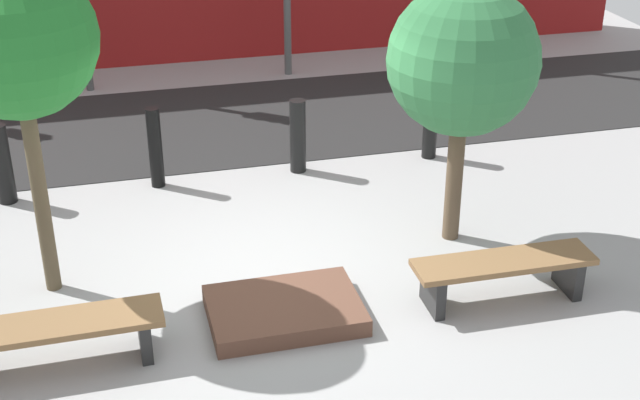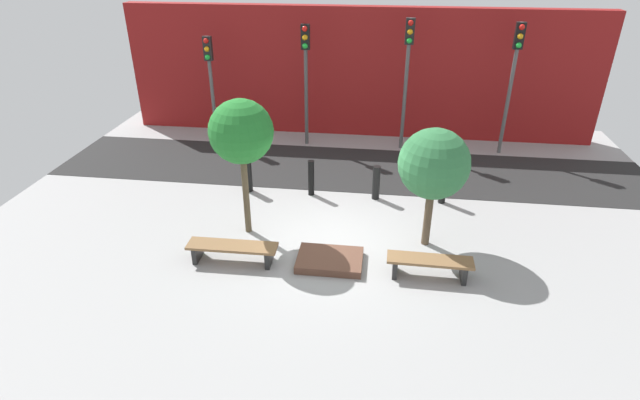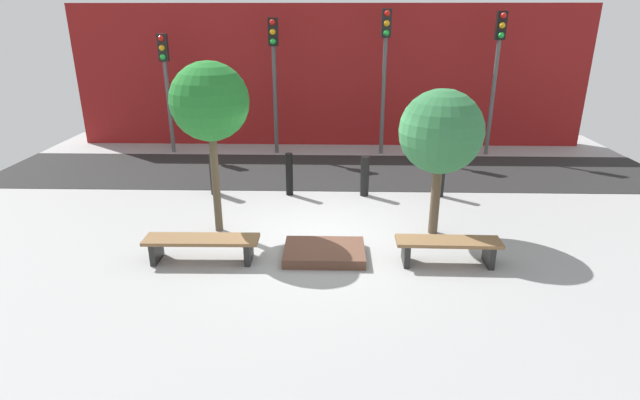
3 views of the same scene
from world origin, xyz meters
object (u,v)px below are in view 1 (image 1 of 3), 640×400
at_px(bench_left, 48,334).
at_px(tree_behind_right_bench, 463,61).
at_px(bollard_left, 155,148).
at_px(planter_bed, 285,310).
at_px(bollard_right, 431,121).
at_px(bollard_far_left, 2,164).
at_px(tree_behind_left_bench, 16,41).
at_px(bench_right, 503,270).
at_px(bollard_center, 298,136).

relative_size(bench_left, tree_behind_right_bench, 0.70).
distance_m(tree_behind_right_bench, bollard_left, 3.98).
xyz_separation_m(planter_bed, bollard_right, (2.67, 3.24, 0.42)).
distance_m(bollard_far_left, bollard_right, 5.33).
bearing_deg(tree_behind_left_bench, bollard_far_left, 104.45).
xyz_separation_m(bench_left, bollard_left, (1.23, 3.44, 0.19)).
relative_size(bench_left, bollard_far_left, 2.03).
bearing_deg(tree_behind_left_bench, bench_left, -90.00).
bearing_deg(bollard_left, planter_bed, -74.64).
relative_size(bollard_far_left, bollard_left, 0.96).
height_order(bench_right, tree_behind_right_bench, tree_behind_right_bench).
bearing_deg(tree_behind_right_bench, bench_left, -162.86).
bearing_deg(planter_bed, bollard_right, 50.51).
relative_size(tree_behind_left_bench, bollard_far_left, 3.37).
height_order(bench_right, planter_bed, bench_right).
height_order(bollard_left, bollard_center, bollard_left).
bearing_deg(tree_behind_right_bench, bench_right, -90.00).
relative_size(bench_right, planter_bed, 1.25).
bearing_deg(bollard_center, bench_right, -70.32).
xyz_separation_m(bench_left, bench_right, (4.23, 0.00, 0.00)).
height_order(tree_behind_right_bench, bollard_left, tree_behind_right_bench).
xyz_separation_m(bollard_center, bollard_right, (1.78, 0.00, 0.03)).
xyz_separation_m(tree_behind_right_bench, bollard_center, (-1.23, 2.13, -1.53)).
relative_size(bollard_center, bollard_right, 0.94).
height_order(planter_bed, tree_behind_right_bench, tree_behind_right_bench).
height_order(planter_bed, bollard_center, bollard_center).
xyz_separation_m(planter_bed, tree_behind_right_bench, (2.12, 1.11, 1.92)).
height_order(tree_behind_left_bench, tree_behind_right_bench, tree_behind_left_bench).
bearing_deg(bollard_far_left, bollard_left, 0.00).
relative_size(planter_bed, bollard_left, 1.40).
distance_m(bench_right, bollard_far_left, 5.89).
height_order(tree_behind_left_bench, bollard_center, tree_behind_left_bench).
xyz_separation_m(bench_left, bollard_center, (3.01, 3.44, 0.16)).
xyz_separation_m(bench_right, planter_bed, (-2.12, 0.20, -0.24)).
bearing_deg(bollard_far_left, bench_left, -80.92).
xyz_separation_m(planter_bed, bollard_far_left, (-2.67, 3.24, 0.40)).
bearing_deg(bollard_far_left, bench_right, -35.69).
relative_size(bench_right, tree_behind_right_bench, 0.63).
bearing_deg(bollard_far_left, planter_bed, -50.51).
height_order(tree_behind_left_bench, bollard_right, tree_behind_left_bench).
xyz_separation_m(planter_bed, bollard_left, (-0.89, 3.24, 0.42)).
bearing_deg(bollard_right, bench_right, -99.08).
bearing_deg(planter_bed, tree_behind_right_bench, 27.59).
xyz_separation_m(tree_behind_left_bench, bollard_center, (3.01, 2.13, -2.06)).
distance_m(bench_left, bollard_far_left, 3.48).
bearing_deg(bench_right, tree_behind_right_bench, 90.82).
height_order(tree_behind_left_bench, bollard_left, tree_behind_left_bench).
bearing_deg(bollard_right, tree_behind_right_bench, -104.45).
bearing_deg(planter_bed, bench_right, -5.40).
xyz_separation_m(bench_left, planter_bed, (2.12, 0.20, -0.23)).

